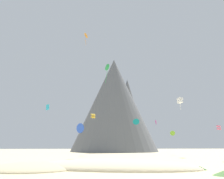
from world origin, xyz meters
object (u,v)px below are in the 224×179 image
Objects in this scene: bush_near_right at (200,168)px; kite_magenta_low at (156,122)px; bush_scatter_east at (156,163)px; kite_orange_high at (86,36)px; bush_far_left at (65,162)px; kite_lime_low at (173,133)px; kite_white_mid at (180,100)px; kite_gold_low at (93,116)px; kite_blue_low at (80,128)px; kite_rainbow_low at (219,128)px; kite_cyan_low at (48,107)px; rock_massif at (116,106)px; kite_teal_low at (136,122)px; kite_green_high at (107,67)px.

bush_near_right is 51.13m from kite_magenta_low.
bush_scatter_east is 47.52m from kite_orange_high.
kite_lime_low reaches higher than bush_far_left.
kite_white_mid is 2.26× the size of kite_gold_low.
bush_scatter_east is at bearing 75.18° from kite_blue_low.
bush_scatter_east is at bearing 160.21° from kite_rainbow_low.
kite_cyan_low is (-4.67, 5.51, 10.59)m from bush_far_left.
kite_blue_low is (-30.88, 12.50, 0.55)m from kite_rainbow_low.
bush_near_right is at bearing -143.12° from kite_cyan_low.
kite_gold_low is 33.82m from kite_cyan_low.
rock_massif reaches higher than kite_magenta_low.
bush_scatter_east reaches higher than bush_near_right.
kite_white_mid is (18.13, 33.12, 16.62)m from bush_scatter_east.
rock_massif is at bearing -162.71° from kite_magenta_low.
kite_rainbow_low is at bearing 66.10° from kite_white_mid.
kite_magenta_low is 0.44× the size of kite_white_mid.
kite_magenta_low is at bearing 17.52° from kite_lime_low.
kite_orange_high is at bearing 49.13° from kite_lime_low.
kite_gold_low is at bearing 17.49° from kite_teal_low.
bush_far_left is 0.43× the size of kite_green_high.
kite_blue_low is (-7.50, -7.25, -19.47)m from kite_green_high.
kite_orange_high is at bearing -105.64° from rock_massif.
kite_orange_high is (-16.50, -58.92, 11.57)m from rock_massif.
bush_scatter_east is 0.55× the size of bush_near_right.
rock_massif is 29.46× the size of kite_magenta_low.
rock_massif reaches higher than kite_blue_low.
kite_blue_low is at bearing 119.58° from bush_near_right.
kite_blue_low is 26.63m from kite_teal_low.
kite_green_high reaches higher than bush_scatter_east.
kite_teal_low is at bearing -81.51° from kite_magenta_low.
bush_scatter_east is at bearing -138.68° from kite_cyan_low.
kite_cyan_low is at bearing -39.06° from kite_magenta_low.
kite_rainbow_low is 0.47× the size of kite_blue_low.
kite_rainbow_low is (13.73, -75.74, -17.39)m from rock_massif.
kite_teal_low is (-12.17, 31.10, 4.20)m from kite_rainbow_low.
bush_far_left is 45.26m from kite_white_mid.
kite_rainbow_low reaches higher than bush_scatter_east.
kite_cyan_low is (-19.12, 12.04, 10.46)m from bush_scatter_east.
kite_blue_low reaches higher than bush_scatter_east.
bush_scatter_east is 24.90m from kite_cyan_low.
kite_orange_high is (-6.85, -2.92, 8.94)m from kite_green_high.
bush_scatter_east is 15.86m from bush_far_left.
kite_green_high is 18.84m from kite_gold_low.
kite_green_high is 22.09m from kite_blue_low.
bush_near_right is 0.72× the size of kite_blue_low.
kite_cyan_low is 31.14m from kite_orange_high.
kite_blue_low is (-25.74, -18.87, -3.59)m from kite_magenta_low.
kite_green_high is at bearing -99.77° from rock_massif.
kite_magenta_low is (12.99, 43.71, 10.68)m from bush_scatter_east.
kite_cyan_low is 0.72× the size of kite_lime_low.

